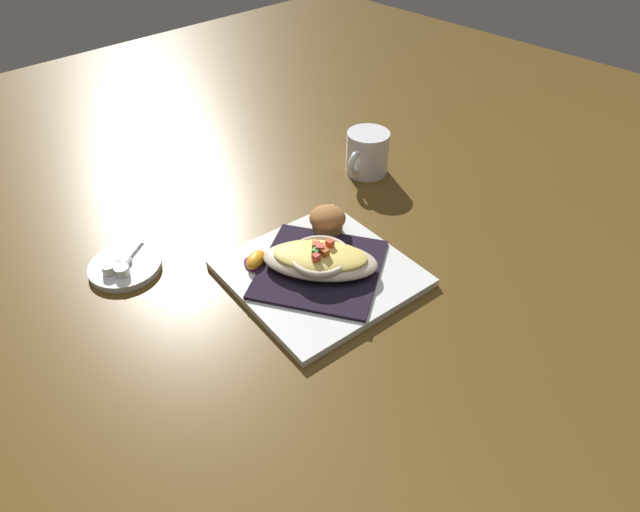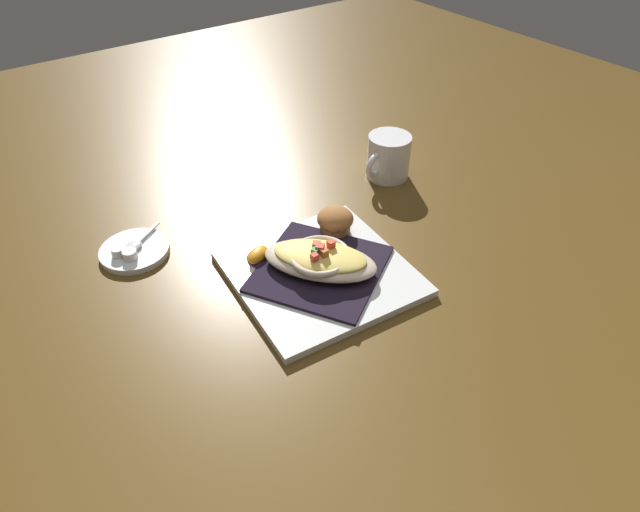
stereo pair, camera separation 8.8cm
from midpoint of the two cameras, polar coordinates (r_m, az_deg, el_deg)
name	(u,v)px [view 1 (the left image)]	position (r m, az deg, el deg)	size (l,w,h in m)	color
ground_plane	(320,276)	(0.91, -2.77, -2.23)	(2.60, 2.60, 0.00)	brown
square_plate	(320,273)	(0.91, -2.79, -1.91)	(0.28, 0.28, 0.01)	white
folded_napkin	(320,269)	(0.90, -2.80, -1.45)	(0.19, 0.20, 0.01)	black
gratin_dish	(320,259)	(0.88, -2.85, -0.39)	(0.21, 0.19, 0.05)	beige
muffin	(327,220)	(0.97, -1.82, 3.68)	(0.07, 0.07, 0.05)	#9B6A39
orange_garnish	(256,261)	(0.92, -9.51, -0.63)	(0.05, 0.05, 0.02)	#50125E
coffee_mug	(367,155)	(1.16, 2.75, 10.44)	(0.09, 0.12, 0.09)	white
creamer_saucer	(125,267)	(0.99, -22.20, -1.14)	(0.12, 0.12, 0.01)	white
spoon	(125,260)	(0.99, -22.20, -0.51)	(0.06, 0.09, 0.01)	silver
creamer_cup_0	(109,269)	(0.98, -23.69, -1.33)	(0.02, 0.02, 0.02)	silver
creamer_cup_1	(122,271)	(0.96, -22.55, -1.56)	(0.02, 0.02, 0.02)	white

